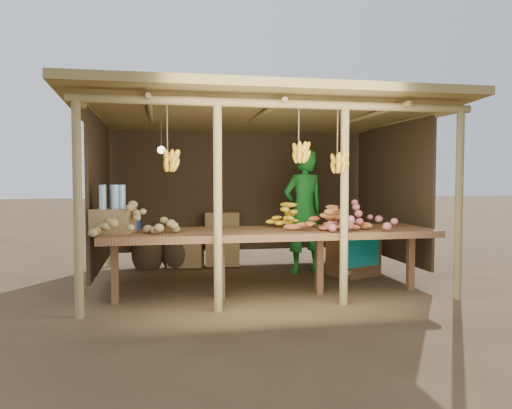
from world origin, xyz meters
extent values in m
plane|color=brown|center=(0.00, 0.00, 0.00)|extent=(60.00, 60.00, 0.00)
cylinder|color=#9C8651|center=(-2.10, -1.50, 1.10)|extent=(0.09, 0.09, 2.20)
cylinder|color=#9C8651|center=(2.10, -1.50, 1.10)|extent=(0.09, 0.09, 2.20)
cylinder|color=#9C8651|center=(-2.10, 1.50, 1.10)|extent=(0.09, 0.09, 2.20)
cylinder|color=#9C8651|center=(2.10, 1.50, 1.10)|extent=(0.09, 0.09, 2.20)
cylinder|color=#9C8651|center=(-0.70, -1.50, 1.10)|extent=(0.09, 0.09, 2.20)
cylinder|color=#9C8651|center=(0.70, -1.50, 1.10)|extent=(0.09, 0.09, 2.20)
cylinder|color=#9C8651|center=(0.00, -1.50, 2.20)|extent=(4.40, 0.09, 0.09)
cylinder|color=#9C8651|center=(0.00, 1.50, 2.20)|extent=(4.40, 0.09, 0.09)
cube|color=#A0884A|center=(0.00, 0.00, 2.29)|extent=(4.70, 3.50, 0.28)
cube|color=#402F1E|center=(0.00, 1.48, 1.21)|extent=(4.20, 0.04, 1.98)
cube|color=#402F1E|center=(-2.08, 0.20, 1.21)|extent=(0.04, 2.40, 1.98)
cube|color=#402F1E|center=(2.08, 0.20, 1.21)|extent=(0.04, 2.40, 1.98)
cube|color=brown|center=(0.00, -0.95, 0.76)|extent=(3.90, 1.05, 0.08)
cube|color=brown|center=(-1.80, -0.95, 0.36)|extent=(0.08, 0.08, 0.72)
cube|color=brown|center=(-0.60, -0.95, 0.36)|extent=(0.08, 0.08, 0.72)
cube|color=brown|center=(0.60, -0.95, 0.36)|extent=(0.08, 0.08, 0.72)
cube|color=brown|center=(1.80, -0.95, 0.36)|extent=(0.08, 0.08, 0.72)
cylinder|color=navy|center=(-1.73, -0.62, 0.87)|extent=(0.41, 0.41, 0.14)
cube|color=olive|center=(-1.81, -0.96, 0.93)|extent=(0.50, 0.44, 0.27)
imported|color=#1A7522|center=(0.81, 0.44, 0.92)|extent=(0.76, 0.60, 1.84)
cube|color=brown|center=(1.45, 0.08, 0.28)|extent=(0.76, 0.71, 0.56)
cube|color=#0C8786|center=(1.45, 0.08, 0.59)|extent=(0.85, 0.80, 0.06)
cube|color=olive|center=(-0.31, 1.20, 0.23)|extent=(0.58, 0.49, 0.43)
cube|color=olive|center=(-0.31, 1.20, 0.66)|extent=(0.58, 0.49, 0.43)
cube|color=olive|center=(-0.90, 1.20, 0.23)|extent=(0.58, 0.49, 0.43)
ellipsoid|color=#402F1E|center=(-1.49, 1.20, 0.29)|extent=(0.50, 0.50, 0.67)
ellipsoid|color=#402F1E|center=(-1.04, 1.20, 0.29)|extent=(0.50, 0.50, 0.67)
camera|label=1|loc=(-1.30, -6.69, 1.41)|focal=35.00mm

